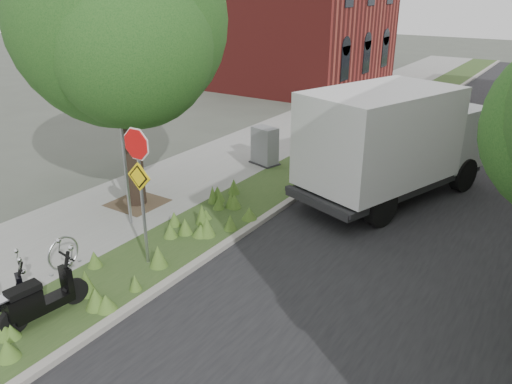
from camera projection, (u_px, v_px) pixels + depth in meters
ground at (178, 299)px, 10.03m from camera, size 120.00×120.00×0.00m
sidewalk_near at (266, 142)px, 19.87m from camera, size 3.50×60.00×0.12m
verge at (328, 154)px, 18.47m from camera, size 2.00×60.00×0.12m
kerb_near at (353, 159)px, 17.96m from camera, size 0.20×60.00×0.13m
road at (454, 179)px, 16.21m from camera, size 7.00×60.00×0.01m
street_tree_main at (120, 30)px, 12.47m from camera, size 6.21×5.54×7.66m
bare_post at (123, 149)px, 12.23m from camera, size 0.08×0.08×4.00m
bike_hoop at (63, 253)px, 10.75m from camera, size 0.06×0.78×0.77m
sign_assembly at (139, 169)px, 10.30m from camera, size 0.94×0.08×3.22m
brick_building at (299, 14)px, 30.20m from camera, size 9.40×10.40×8.30m
scooter_near at (35, 303)px, 9.02m from camera, size 0.48×1.72×0.82m
box_truck at (393, 138)px, 14.17m from camera, size 4.19×6.60×2.79m
utility_cabinet at (265, 147)px, 17.06m from camera, size 1.10×0.87×1.29m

